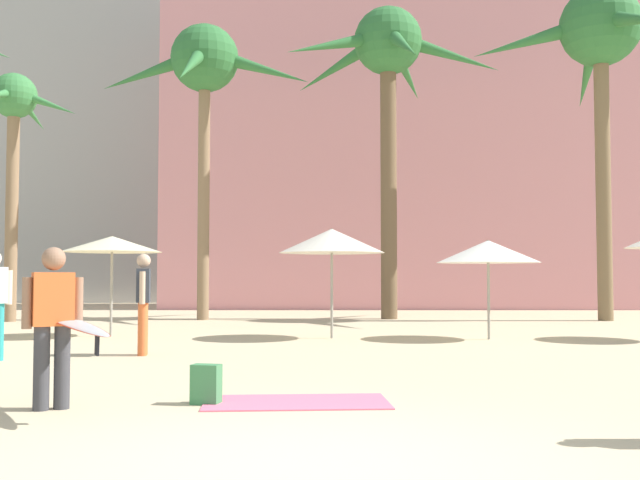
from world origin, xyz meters
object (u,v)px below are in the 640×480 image
Objects in this scene: palm_tree_far_left at (204,72)px; person_near_left at (143,299)px; palm_tree_right at (601,42)px; person_far_right at (57,320)px; palm_tree_far_right at (14,123)px; cafe_umbrella_5 at (488,252)px; backpack at (207,385)px; palm_tree_left at (388,65)px; cafe_umbrella_4 at (112,244)px; beach_towel at (296,402)px; cafe_umbrella_0 at (332,241)px.

palm_tree_far_left is 5.47× the size of person_near_left.
palm_tree_right is 21.43m from person_far_right.
palm_tree_far_right is (-18.57, -0.67, -2.69)m from palm_tree_right.
cafe_umbrella_5 is 5.40× the size of backpack.
palm_tree_left is at bearing 5.22° from palm_tree_far_left.
cafe_umbrella_4 is 10.49m from beach_towel.
person_far_right is at bearing -95.37° from person_near_left.
palm_tree_far_right is 15.49m from cafe_umbrella_5.
palm_tree_right is 16.69m from cafe_umbrella_4.
person_near_left is at bearing -67.30° from cafe_umbrella_4.
cafe_umbrella_0 is (-1.91, -8.06, -6.29)m from palm_tree_left.
palm_tree_far_right is 18.46m from backpack.
beach_towel is (3.69, -16.24, -8.06)m from palm_tree_far_left.
palm_tree_far_right is at bearing 42.22° from backpack.
palm_tree_far_left is at bearing 82.50° from cafe_umbrella_4.
palm_tree_far_right is at bearing -172.14° from palm_tree_left.
palm_tree_left is at bearing 100.42° from cafe_umbrella_5.
person_near_left is (-0.40, 5.34, 0.07)m from person_far_right.
palm_tree_far_right is at bearing -177.93° from palm_tree_right.
cafe_umbrella_4 is at bearing -154.17° from palm_tree_right.
cafe_umbrella_4 is 9.83m from person_far_right.
cafe_umbrella_5 is (13.32, -6.66, -4.27)m from palm_tree_far_right.
cafe_umbrella_0 is 5.07m from cafe_umbrella_4.
person_far_right is 5.35m from person_near_left.
beach_towel is at bearing -69.76° from person_near_left.
cafe_umbrella_4 is 10.16m from backpack.
palm_tree_left is at bearing 2.04° from backpack.
palm_tree_right is at bearing -1.82° from palm_tree_far_left.
palm_tree_far_left reaches higher than cafe_umbrella_0.
cafe_umbrella_5 is 1.29× the size of person_near_left.
palm_tree_left is 14.90m from person_near_left.
palm_tree_far_left is 3.95× the size of cafe_umbrella_0.
cafe_umbrella_5 is 7.65m from person_near_left.
beach_towel is 0.70× the size of person_far_right.
cafe_umbrella_5 is at bearing 17.77° from person_near_left.
beach_towel is (-2.35, -16.79, -8.45)m from palm_tree_left.
palm_tree_far_left is 12.84m from palm_tree_right.
palm_tree_left reaches higher than palm_tree_far_left.
palm_tree_right is 20.31m from beach_towel.
cafe_umbrella_0 is (9.89, -6.43, -4.02)m from palm_tree_far_right.
beach_towel is 1.12× the size of person_near_left.
cafe_umbrella_4 is 1.31× the size of person_near_left.
palm_tree_far_left is 4.18× the size of cafe_umbrella_4.
cafe_umbrella_0 is 1.38× the size of person_near_left.
backpack reaches higher than beach_towel.
cafe_umbrella_4 is (-13.74, -6.65, -6.76)m from palm_tree_right.
person_far_right is (-2.48, -0.33, 0.90)m from beach_towel.
cafe_umbrella_5 is 9.53m from beach_towel.
palm_tree_right is at bearing 39.29° from cafe_umbrella_0.
cafe_umbrella_5 is at bearing -4.60° from cafe_umbrella_4.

